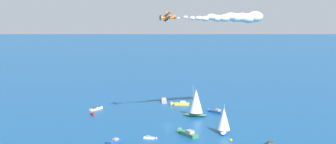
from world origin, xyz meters
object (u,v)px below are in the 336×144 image
(motorboat_offshore, at_px, (164,101))
(sailboat_trailing, at_px, (196,103))
(sailboat_outer_ring_b, at_px, (224,120))
(motorboat_outer_ring_a, at_px, (97,109))
(motorboat_ahead, at_px, (187,133))
(marker_buoy, at_px, (231,140))
(motorboat_outer_ring_c, at_px, (179,104))
(motorboat_far_stbd, at_px, (151,138))
(motorboat_inshore, at_px, (93,114))
(wingwalker_lead, at_px, (167,12))
(motorboat_far_port, at_px, (113,142))
(biplane_lead, at_px, (167,17))
(motorboat_near_centre, at_px, (215,111))

(motorboat_offshore, bearing_deg, sailboat_trailing, -139.24)
(sailboat_trailing, bearing_deg, sailboat_outer_ring_b, -146.03)
(motorboat_outer_ring_a, bearing_deg, motorboat_ahead, -120.55)
(motorboat_outer_ring_a, relative_size, marker_buoy, 3.35)
(motorboat_offshore, xyz_separation_m, motorboat_outer_ring_c, (-5.16, -9.71, -0.06))
(motorboat_far_stbd, height_order, motorboat_inshore, motorboat_inshore)
(sailboat_trailing, bearing_deg, motorboat_far_stbd, 168.19)
(sailboat_trailing, relative_size, wingwalker_lead, 9.32)
(motorboat_far_stbd, bearing_deg, motorboat_outer_ring_a, 45.99)
(motorboat_inshore, xyz_separation_m, motorboat_outer_ring_a, (10.31, 2.97, 0.15))
(motorboat_inshore, xyz_separation_m, motorboat_offshore, (37.31, -23.08, 0.40))
(motorboat_far_stbd, relative_size, motorboat_ahead, 0.51)
(motorboat_offshore, xyz_separation_m, sailboat_outer_ring_b, (-51.43, -39.72, 4.42))
(motorboat_far_stbd, xyz_separation_m, marker_buoy, (5.46, -28.96, 0.00))
(motorboat_far_port, distance_m, biplane_lead, 55.15)
(sailboat_outer_ring_b, bearing_deg, sailboat_trailing, 33.97)
(marker_buoy, distance_m, wingwalker_lead, 57.39)
(sailboat_outer_ring_b, xyz_separation_m, marker_buoy, (-9.64, -4.12, -4.83))
(motorboat_inshore, relative_size, sailboat_trailing, 0.32)
(motorboat_outer_ring_a, xyz_separation_m, wingwalker_lead, (-17.22, -40.54, 46.20))
(motorboat_outer_ring_a, xyz_separation_m, biplane_lead, (-17.71, -40.95, 44.14))
(motorboat_far_stbd, relative_size, biplane_lead, 0.73)
(motorboat_far_stbd, height_order, biplane_lead, biplane_lead)
(motorboat_outer_ring_a, bearing_deg, motorboat_far_port, -148.69)
(sailboat_trailing, height_order, marker_buoy, sailboat_trailing)
(motorboat_outer_ring_a, height_order, marker_buoy, marker_buoy)
(sailboat_trailing, bearing_deg, motorboat_inshore, 102.70)
(sailboat_trailing, relative_size, biplane_lead, 2.05)
(sailboat_outer_ring_b, distance_m, biplane_lead, 47.11)
(motorboat_outer_ring_c, distance_m, marker_buoy, 65.51)
(motorboat_outer_ring_c, xyz_separation_m, biplane_lead, (-39.54, -5.19, 43.95))
(motorboat_inshore, xyz_separation_m, marker_buoy, (-23.77, -66.92, -0.00))
(marker_buoy, bearing_deg, sailboat_outer_ring_b, 23.14)
(motorboat_far_port, xyz_separation_m, motorboat_outer_ring_c, (70.64, -6.07, 0.18))
(motorboat_far_stbd, bearing_deg, marker_buoy, -79.32)
(motorboat_far_port, xyz_separation_m, biplane_lead, (31.10, -11.26, 44.13))
(motorboat_near_centre, xyz_separation_m, motorboat_outer_ring_c, (11.76, 20.42, 0.07))
(motorboat_ahead, height_order, biplane_lead, biplane_lead)
(motorboat_far_stbd, bearing_deg, motorboat_ahead, -53.86)
(motorboat_far_stbd, bearing_deg, motorboat_near_centre, -17.08)
(motorboat_outer_ring_c, bearing_deg, motorboat_ahead, -162.34)
(motorboat_inshore, bearing_deg, motorboat_far_port, -145.24)
(motorboat_offshore, bearing_deg, motorboat_far_stbd, -167.39)
(motorboat_far_stbd, distance_m, wingwalker_lead, 51.45)
(motorboat_outer_ring_a, bearing_deg, biplane_lead, -113.38)
(motorboat_offshore, relative_size, motorboat_ahead, 1.07)
(motorboat_far_port, height_order, wingwalker_lead, wingwalker_lead)
(motorboat_ahead, relative_size, motorboat_outer_ring_c, 1.01)
(motorboat_far_port, bearing_deg, motorboat_inshore, 34.76)
(motorboat_near_centre, distance_m, motorboat_inshore, 56.98)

